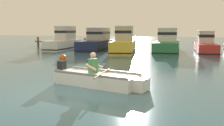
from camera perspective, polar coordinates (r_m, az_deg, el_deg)
ground_plane at (r=8.16m, az=-7.31°, el=-6.62°), size 120.00×120.00×0.00m
wooden_dock at (r=28.28m, az=-6.78°, el=4.77°), size 11.28×1.64×1.13m
rowboat_with_person at (r=9.01m, az=-3.11°, el=-3.56°), size 3.70×2.11×1.19m
moored_boat_white at (r=25.75m, az=-10.75°, el=4.99°), size 1.88×5.92×2.31m
moored_boat_navy at (r=24.45m, az=-3.30°, el=4.85°), size 2.37×6.36×2.14m
moored_boat_yellow at (r=22.31m, az=2.74°, el=4.72°), size 2.91×6.63×2.29m
moored_boat_green at (r=23.07m, az=12.44°, el=4.48°), size 2.37×6.77×2.11m
moored_boat_red at (r=23.10m, az=20.36°, el=3.97°), size 1.94×5.80×1.89m
mooring_buoy at (r=15.79m, az=-11.16°, el=1.09°), size 0.46×0.46×0.46m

